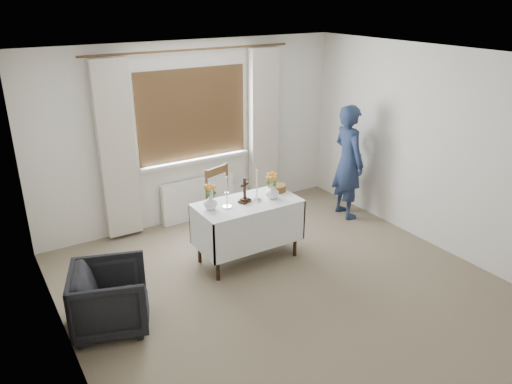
% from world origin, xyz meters
% --- Properties ---
extents(ground, '(5.00, 5.00, 0.00)m').
position_xyz_m(ground, '(0.00, 0.00, 0.00)').
color(ground, '#7C6956').
rests_on(ground, ground).
extents(altar_table, '(1.24, 0.64, 0.76)m').
position_xyz_m(altar_table, '(-0.01, 1.00, 0.38)').
color(altar_table, white).
rests_on(altar_table, ground).
extents(wooden_chair, '(0.56, 0.56, 0.96)m').
position_xyz_m(wooden_chair, '(0.08, 1.66, 0.48)').
color(wooden_chair, '#53381C').
rests_on(wooden_chair, ground).
extents(armchair, '(0.90, 0.89, 0.65)m').
position_xyz_m(armchair, '(-1.83, 0.56, 0.33)').
color(armchair, black).
rests_on(armchair, ground).
extents(person, '(0.47, 0.65, 1.64)m').
position_xyz_m(person, '(1.88, 1.38, 0.82)').
color(person, '#222B4F').
rests_on(person, ground).
extents(radiator, '(1.10, 0.10, 0.60)m').
position_xyz_m(radiator, '(0.00, 2.42, 0.30)').
color(radiator, white).
rests_on(radiator, ground).
extents(wooden_cross, '(0.17, 0.15, 0.30)m').
position_xyz_m(wooden_cross, '(-0.04, 1.02, 0.91)').
color(wooden_cross, black).
rests_on(wooden_cross, altar_table).
extents(candlestick_left, '(0.13, 0.13, 0.38)m').
position_xyz_m(candlestick_left, '(-0.29, 1.00, 0.95)').
color(candlestick_left, silver).
rests_on(candlestick_left, altar_table).
extents(candlestick_right, '(0.14, 0.14, 0.39)m').
position_xyz_m(candlestick_right, '(0.11, 0.99, 0.96)').
color(candlestick_right, silver).
rests_on(candlestick_right, altar_table).
extents(flower_vase_left, '(0.21, 0.21, 0.17)m').
position_xyz_m(flower_vase_left, '(-0.47, 1.06, 0.85)').
color(flower_vase_left, white).
rests_on(flower_vase_left, altar_table).
extents(flower_vase_right, '(0.21, 0.21, 0.17)m').
position_xyz_m(flower_vase_right, '(0.30, 0.96, 0.85)').
color(flower_vase_right, white).
rests_on(flower_vase_right, altar_table).
extents(wicker_basket, '(0.29, 0.29, 0.08)m').
position_xyz_m(wicker_basket, '(0.49, 1.12, 0.80)').
color(wicker_basket, brown).
rests_on(wicker_basket, altar_table).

